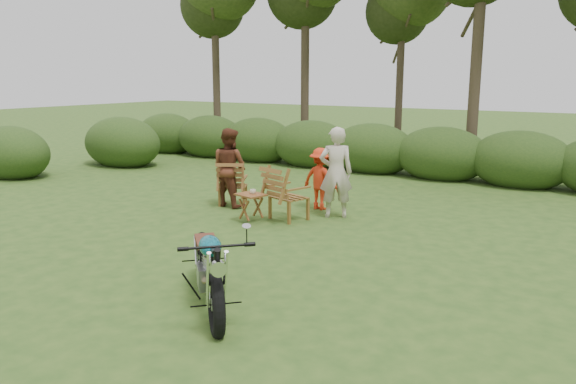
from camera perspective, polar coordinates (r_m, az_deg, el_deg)
The scene contains 10 objects.
ground at distance 7.80m, azimuth -5.08°, elevation -8.67°, with size 80.00×80.00×0.00m, color #284818.
tree_line at distance 16.07m, azimuth 18.53°, elevation 15.08°, with size 22.52×11.62×8.14m.
motorcycle at distance 7.02m, azimuth -7.97°, elevation -11.16°, with size 2.15×0.82×1.23m, color #0D93A9, non-canonical shape.
lawn_chair_right at distance 10.81m, azimuth 0.09°, elevation -2.79°, with size 0.71×0.71×1.04m, color brown, non-canonical shape.
lawn_chair_left at distance 12.12m, azimuth -5.59°, elevation -1.25°, with size 0.65×0.65×0.95m, color brown, non-canonical shape.
side_table at distance 10.57m, azimuth -3.77°, elevation -1.64°, with size 0.53×0.44×0.54m, color brown, non-canonical shape.
cup at distance 10.51m, azimuth -3.58°, elevation 0.05°, with size 0.11×0.11×0.09m, color beige.
adult_a at distance 11.03m, azimuth 4.81°, elevation -2.55°, with size 0.64×0.42×1.77m, color beige.
adult_b at distance 11.98m, azimuth -5.87°, elevation -1.40°, with size 0.80×0.63×1.65m, color #5B2A1A.
child at distance 11.65m, azimuth 3.31°, elevation -1.74°, with size 0.82×0.47×1.28m, color red.
Camera 1 is at (4.46, -5.80, 2.72)m, focal length 35.00 mm.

